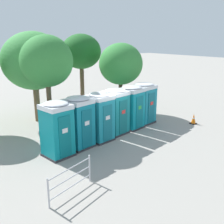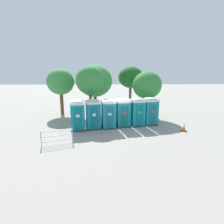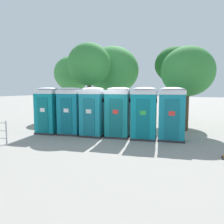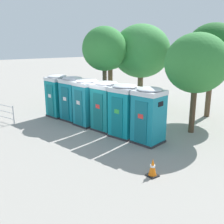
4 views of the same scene
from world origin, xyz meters
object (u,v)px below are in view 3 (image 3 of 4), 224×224
(street_tree_2, at_px, (188,72))
(portapotty_4, at_px, (144,113))
(portapotty_0, at_px, (49,110))
(portapotty_1, at_px, (71,111))
(street_tree_1, at_px, (175,65))
(street_tree_0, at_px, (113,71))
(portapotty_5, at_px, (172,114))
(street_tree_4, at_px, (89,65))
(portapotty_2, at_px, (93,112))
(portapotty_3, at_px, (118,112))
(street_tree_3, at_px, (73,74))

(street_tree_2, bearing_deg, portapotty_4, -116.50)
(portapotty_0, xyz_separation_m, portapotty_1, (1.28, 0.34, -0.00))
(street_tree_1, xyz_separation_m, street_tree_2, (1.30, -3.19, -0.73))
(street_tree_0, xyz_separation_m, street_tree_2, (5.56, -1.49, -0.37))
(portapotty_1, height_order, portapotty_5, same)
(street_tree_4, bearing_deg, street_tree_1, 44.67)
(portapotty_0, height_order, street_tree_1, street_tree_1)
(portapotty_2, relative_size, portapotty_5, 1.00)
(portapotty_1, bearing_deg, portapotty_3, 11.63)
(portapotty_2, distance_m, street_tree_4, 3.98)
(street_tree_0, height_order, street_tree_4, street_tree_0)
(portapotty_2, bearing_deg, street_tree_4, 126.41)
(portapotty_2, relative_size, street_tree_3, 0.49)
(portapotty_4, distance_m, street_tree_4, 5.40)
(portapotty_0, distance_m, street_tree_1, 9.55)
(street_tree_3, distance_m, street_tree_4, 4.65)
(street_tree_1, bearing_deg, street_tree_4, -135.33)
(portapotty_1, xyz_separation_m, portapotty_5, (5.16, 1.05, -0.00))
(street_tree_4, bearing_deg, street_tree_2, 12.52)
(portapotty_0, xyz_separation_m, portapotty_3, (3.86, 0.87, -0.00))
(street_tree_2, bearing_deg, street_tree_0, 165.04)
(street_tree_1, relative_size, street_tree_4, 1.02)
(portapotty_1, distance_m, street_tree_4, 3.71)
(street_tree_1, bearing_deg, portapotty_4, -92.14)
(portapotty_2, relative_size, street_tree_1, 0.46)
(portapotty_4, relative_size, portapotty_5, 1.00)
(portapotty_3, height_order, portapotty_4, same)
(portapotty_3, xyz_separation_m, street_tree_4, (-3.00, 1.97, 2.71))
(street_tree_1, bearing_deg, street_tree_3, -169.44)
(portapotty_1, bearing_deg, street_tree_2, 34.99)
(street_tree_0, bearing_deg, portapotty_2, -74.23)
(portapotty_0, distance_m, street_tree_4, 4.02)
(portapotty_5, height_order, street_tree_1, street_tree_1)
(portapotty_5, height_order, street_tree_3, street_tree_3)
(portapotty_1, bearing_deg, portapotty_2, 6.76)
(portapotty_2, bearing_deg, portapotty_1, -173.24)
(portapotty_5, relative_size, street_tree_1, 0.46)
(portapotty_3, xyz_separation_m, street_tree_1, (1.54, 6.46, 2.89))
(street_tree_1, bearing_deg, portapotty_0, -126.37)
(portapotty_4, relative_size, street_tree_1, 0.46)
(street_tree_1, bearing_deg, street_tree_2, -67.77)
(portapotty_5, distance_m, street_tree_1, 6.69)
(portapotty_5, xyz_separation_m, street_tree_0, (-5.30, 4.24, 2.53))
(portapotty_4, distance_m, street_tree_1, 6.92)
(portapotty_4, relative_size, street_tree_0, 0.45)
(portapotty_4, bearing_deg, portapotty_0, -168.48)
(portapotty_0, bearing_deg, street_tree_4, 73.20)
(portapotty_0, bearing_deg, portapotty_5, 12.19)
(portapotty_2, bearing_deg, street_tree_3, 134.81)
(portapotty_0, xyz_separation_m, street_tree_4, (0.86, 2.84, 2.71))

